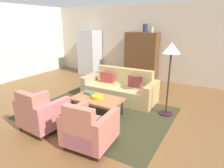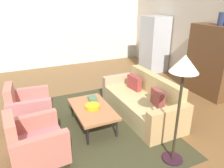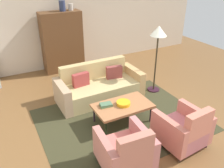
{
  "view_description": "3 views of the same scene",
  "coord_description": "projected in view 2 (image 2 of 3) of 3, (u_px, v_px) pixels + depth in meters",
  "views": [
    {
      "loc": [
        2.24,
        -3.45,
        2.13
      ],
      "look_at": [
        -0.18,
        0.71,
        0.61
      ],
      "focal_mm": 31.24,
      "sensor_mm": 36.0,
      "label": 1
    },
    {
      "loc": [
        3.31,
        -1.08,
        2.42
      ],
      "look_at": [
        -0.54,
        0.67,
        0.71
      ],
      "focal_mm": 34.55,
      "sensor_mm": 36.0,
      "label": 2
    },
    {
      "loc": [
        -2.37,
        -3.45,
        3.03
      ],
      "look_at": [
        -0.22,
        0.61,
        0.67
      ],
      "focal_mm": 37.8,
      "sensor_mm": 36.0,
      "label": 3
    }
  ],
  "objects": [
    {
      "name": "couch",
      "position": [
        144.0,
        102.0,
        4.71
      ],
      "size": [
        2.11,
        0.92,
        0.86
      ],
      "rotation": [
        0.0,
        0.0,
        3.15
      ],
      "color": "tan",
      "rests_on": "ground"
    },
    {
      "name": "wall_left",
      "position": [
        45.0,
        28.0,
        7.57
      ],
      "size": [
        0.12,
        7.5,
        2.8
      ],
      "primitive_type": "cube",
      "color": "silver",
      "rests_on": "ground"
    },
    {
      "name": "book_stack",
      "position": [
        93.0,
        99.0,
        4.51
      ],
      "size": [
        0.27,
        0.2,
        0.06
      ],
      "color": "#546C43",
      "rests_on": "coffee_table"
    },
    {
      "name": "floor_lamp",
      "position": [
        183.0,
        75.0,
        2.92
      ],
      "size": [
        0.4,
        0.4,
        1.72
      ],
      "color": "#2E1422",
      "rests_on": "ground"
    },
    {
      "name": "armchair_right",
      "position": [
        33.0,
        144.0,
        3.27
      ],
      "size": [
        0.86,
        0.86,
        0.88
      ],
      "rotation": [
        0.0,
        0.0,
        0.07
      ],
      "color": "#372D21",
      "rests_on": "ground"
    },
    {
      "name": "cabinet",
      "position": [
        211.0,
        61.0,
        5.47
      ],
      "size": [
        1.2,
        0.51,
        1.8
      ],
      "color": "brown",
      "rests_on": "ground"
    },
    {
      "name": "armchair_left",
      "position": [
        27.0,
        109.0,
        4.29
      ],
      "size": [
        0.85,
        0.85,
        0.88
      ],
      "rotation": [
        0.0,
        0.0,
        -0.07
      ],
      "color": "#3C2117",
      "rests_on": "ground"
    },
    {
      "name": "refrigerator",
      "position": [
        155.0,
        44.0,
        7.38
      ],
      "size": [
        0.8,
        0.73,
        1.85
      ],
      "color": "#B7BABF",
      "rests_on": "ground"
    },
    {
      "name": "fruit_bowl",
      "position": [
        92.0,
        106.0,
        4.17
      ],
      "size": [
        0.29,
        0.29,
        0.07
      ],
      "primitive_type": "cylinder",
      "color": "orange",
      "rests_on": "coffee_table"
    },
    {
      "name": "coffee_table",
      "position": [
        92.0,
        109.0,
        4.22
      ],
      "size": [
        1.2,
        0.7,
        0.41
      ],
      "color": "black",
      "rests_on": "ground"
    },
    {
      "name": "ground_plane",
      "position": [
        92.0,
        133.0,
        4.11
      ],
      "size": [
        11.31,
        11.31,
        0.0
      ],
      "primitive_type": "plane",
      "color": "brown"
    },
    {
      "name": "area_rug",
      "position": [
        95.0,
        125.0,
        4.38
      ],
      "size": [
        3.4,
        2.6,
        0.01
      ],
      "primitive_type": "cube",
      "color": "#36341F",
      "rests_on": "ground"
    },
    {
      "name": "vase_tall",
      "position": [
        222.0,
        19.0,
        4.99
      ],
      "size": [
        0.18,
        0.18,
        0.3
      ],
      "primitive_type": "cylinder",
      "color": "#2A3251",
      "rests_on": "cabinet"
    }
  ]
}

